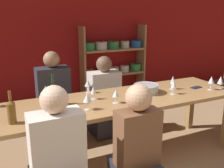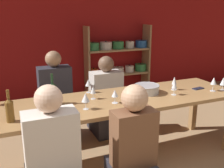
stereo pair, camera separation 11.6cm
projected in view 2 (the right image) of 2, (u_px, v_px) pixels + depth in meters
wall_back_red at (58, 31)px, 4.75m from camera, size 8.80×0.06×2.70m
shelf_unit at (118, 68)px, 5.19m from camera, size 1.31×0.30×1.44m
dining_table at (115, 106)px, 2.93m from camera, size 2.96×0.83×0.76m
mixing_bowl at (147, 89)px, 3.12m from camera, size 0.30×0.30×0.10m
wine_bottle_green at (10, 110)px, 2.29m from camera, size 0.07×0.07×0.30m
wine_bottle_dark at (53, 93)px, 2.73m from camera, size 0.08×0.08×0.33m
wine_glass_red_a at (93, 90)px, 2.89m from camera, size 0.06×0.06×0.15m
wine_glass_red_b at (115, 94)px, 2.76m from camera, size 0.07×0.07×0.15m
wine_glass_empty_a at (214, 81)px, 3.17m from camera, size 0.07×0.07×0.17m
wine_glass_red_c at (46, 89)px, 2.94m from camera, size 0.07×0.07×0.15m
wine_glass_empty_b at (174, 81)px, 3.23m from camera, size 0.07×0.07×0.17m
wine_glass_white_b at (223, 82)px, 3.21m from camera, size 0.07×0.07×0.16m
wine_glass_red_d at (88, 83)px, 3.11m from camera, size 0.08×0.08×0.16m
wine_glass_white_c at (86, 98)px, 2.58m from camera, size 0.08×0.08×0.17m
wine_glass_empty_c at (174, 85)px, 3.03m from camera, size 0.06×0.06×0.17m
cell_phone at (198, 88)px, 3.30m from camera, size 0.16×0.09×0.01m
person_near_a at (133, 162)px, 2.30m from camera, size 0.37×0.46×1.14m
person_far_a at (106, 105)px, 3.76m from camera, size 0.43×0.54×1.12m
person_far_b at (56, 109)px, 3.49m from camera, size 0.42×0.52×1.23m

